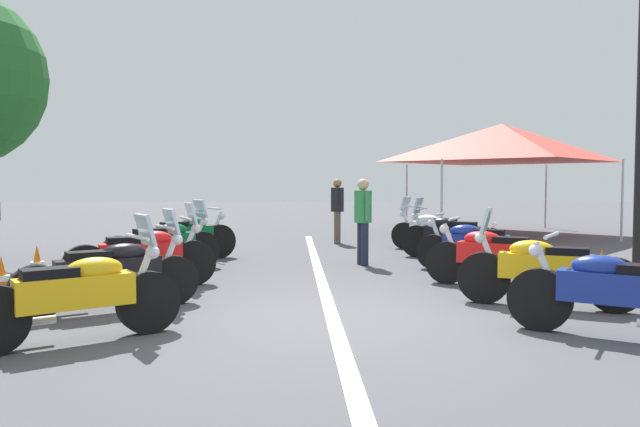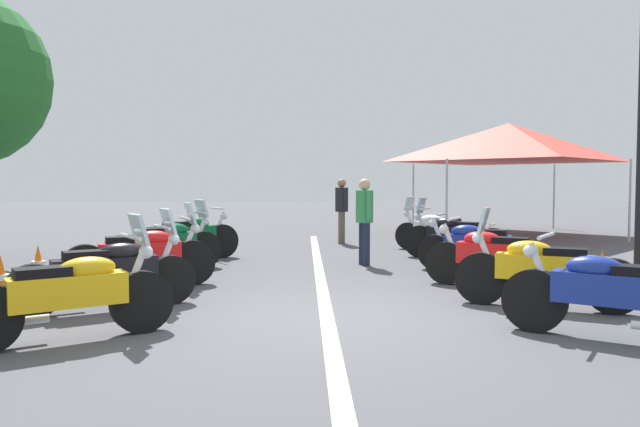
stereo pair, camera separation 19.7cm
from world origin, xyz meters
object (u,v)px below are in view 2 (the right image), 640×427
motorcycle_left_row_0 (72,294)px  motorcycle_left_row_1 (108,272)px  motorcycle_right_row_0 (612,294)px  motorcycle_right_row_5 (438,230)px  traffic_cone_0 (38,267)px  bystander_1 (342,206)px  bystander_0 (364,215)px  traffic_cone_2 (602,273)px  motorcycle_left_row_2 (143,255)px  motorcycle_right_row_1 (542,270)px  motorcycle_left_row_3 (165,244)px  motorcycle_right_row_2 (493,256)px  motorcycle_right_row_4 (454,236)px  traffic_cone_1 (1,281)px  motorcycle_right_row_3 (476,246)px  event_tent (508,143)px  motorcycle_left_row_4 (189,236)px

motorcycle_left_row_0 → motorcycle_left_row_1: size_ratio=0.91×
motorcycle_right_row_0 → motorcycle_right_row_5: size_ratio=1.02×
traffic_cone_0 → bystander_1: size_ratio=0.39×
motorcycle_left_row_1 → bystander_0: 5.14m
traffic_cone_2 → motorcycle_left_row_2: bearing=84.3°
bystander_0 → traffic_cone_2: bearing=-60.8°
motorcycle_left_row_2 → motorcycle_right_row_1: bearing=-39.3°
motorcycle_left_row_3 → motorcycle_right_row_5: motorcycle_left_row_3 is taller
motorcycle_right_row_1 → motorcycle_right_row_2: size_ratio=1.08×
motorcycle_right_row_4 → traffic_cone_2: bearing=135.5°
motorcycle_right_row_4 → traffic_cone_1: motorcycle_right_row_4 is taller
motorcycle_right_row_3 → event_tent: (7.20, -2.96, 2.20)m
motorcycle_right_row_3 → traffic_cone_0: motorcycle_right_row_3 is taller
motorcycle_left_row_0 → motorcycle_right_row_3: 6.70m
motorcycle_right_row_4 → bystander_0: bearing=52.8°
motorcycle_right_row_2 → event_tent: bearing=-81.4°
motorcycle_right_row_4 → motorcycle_left_row_0: bearing=79.1°
bystander_1 → event_tent: size_ratio=0.31×
motorcycle_right_row_2 → traffic_cone_2: size_ratio=2.99×
motorcycle_right_row_0 → bystander_1: 9.49m
motorcycle_left_row_0 → bystander_0: bystander_0 is taller
motorcycle_left_row_3 → motorcycle_right_row_2: size_ratio=0.98×
motorcycle_right_row_5 → motorcycle_right_row_4: bearing=125.2°
motorcycle_right_row_3 → traffic_cone_2: 2.36m
traffic_cone_2 → motorcycle_left_row_4: bearing=59.1°
motorcycle_left_row_1 → motorcycle_right_row_3: motorcycle_left_row_1 is taller
motorcycle_left_row_4 → motorcycle_right_row_1: motorcycle_right_row_1 is taller
motorcycle_left_row_2 → traffic_cone_0: motorcycle_left_row_2 is taller
motorcycle_left_row_4 → motorcycle_right_row_5: motorcycle_right_row_5 is taller
motorcycle_right_row_0 → bystander_1: size_ratio=1.14×
motorcycle_right_row_1 → bystander_1: bearing=-51.1°
traffic_cone_2 → bystander_0: (2.96, 2.92, 0.63)m
traffic_cone_0 → event_tent: event_tent is taller
motorcycle_right_row_0 → bystander_1: (9.27, 2.00, 0.47)m
motorcycle_right_row_0 → traffic_cone_1: (1.93, 6.68, -0.16)m
motorcycle_left_row_4 → bystander_1: bystander_1 is taller
motorcycle_left_row_0 → traffic_cone_1: bearing=98.4°
motorcycle_left_row_3 → bystander_0: (0.71, -3.45, 0.45)m
motorcycle_right_row_1 → traffic_cone_1: bearing=21.3°
traffic_cone_0 → traffic_cone_2: (-0.82, -7.87, 0.00)m
motorcycle_left_row_1 → bystander_0: bearing=18.5°
motorcycle_left_row_2 → event_tent: bearing=23.8°
motorcycle_right_row_4 → motorcycle_right_row_5: size_ratio=1.06×
motorcycle_right_row_1 → motorcycle_left_row_0: bearing=40.4°
motorcycle_right_row_2 → motorcycle_right_row_3: bearing=-68.8°
motorcycle_right_row_0 → motorcycle_right_row_2: 2.95m
motorcycle_right_row_0 → event_tent: 12.23m
motorcycle_left_row_3 → motorcycle_left_row_4: motorcycle_left_row_3 is taller
motorcycle_right_row_2 → traffic_cone_0: (0.26, 6.56, -0.16)m
traffic_cone_1 → motorcycle_right_row_2: bearing=-81.1°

